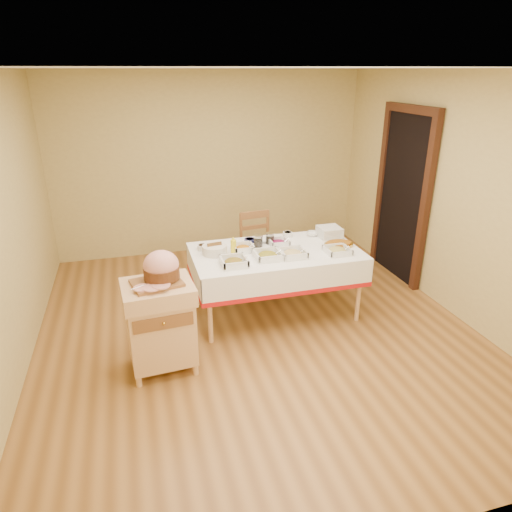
% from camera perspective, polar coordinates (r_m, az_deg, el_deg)
% --- Properties ---
extents(room_shell, '(5.00, 5.00, 5.00)m').
position_cam_1_polar(room_shell, '(4.44, 0.10, 5.41)').
color(room_shell, olive).
rests_on(room_shell, ground).
extents(doorway, '(0.09, 1.10, 2.20)m').
position_cam_1_polar(doorway, '(6.19, 17.91, 7.43)').
color(doorway, black).
rests_on(doorway, ground).
extents(dining_table, '(1.82, 1.02, 0.76)m').
position_cam_1_polar(dining_table, '(5.03, 2.46, -1.03)').
color(dining_table, '#DFB07B').
rests_on(dining_table, ground).
extents(butcher_cart, '(0.65, 0.55, 0.86)m').
position_cam_1_polar(butcher_cart, '(4.22, -11.87, -8.04)').
color(butcher_cart, '#DFB07B').
rests_on(butcher_cart, ground).
extents(dining_chair, '(0.46, 0.44, 0.95)m').
position_cam_1_polar(dining_chair, '(5.74, 0.32, 0.85)').
color(dining_chair, brown).
rests_on(dining_chair, ground).
extents(ham_on_board, '(0.44, 0.42, 0.29)m').
position_cam_1_polar(ham_on_board, '(4.03, -11.84, -1.62)').
color(ham_on_board, brown).
rests_on(ham_on_board, butcher_cart).
extents(serving_dish_a, '(0.27, 0.26, 0.11)m').
position_cam_1_polar(serving_dish_a, '(4.59, -2.78, -0.72)').
color(serving_dish_a, silver).
rests_on(serving_dish_a, dining_table).
extents(serving_dish_b, '(0.27, 0.27, 0.11)m').
position_cam_1_polar(serving_dish_b, '(4.75, 1.49, 0.11)').
color(serving_dish_b, silver).
rests_on(serving_dish_b, dining_table).
extents(serving_dish_c, '(0.26, 0.26, 0.11)m').
position_cam_1_polar(serving_dish_c, '(4.81, 4.61, 0.34)').
color(serving_dish_c, silver).
rests_on(serving_dish_c, dining_table).
extents(serving_dish_d, '(0.25, 0.25, 0.10)m').
position_cam_1_polar(serving_dish_d, '(4.96, 10.15, 0.69)').
color(serving_dish_d, silver).
rests_on(serving_dish_d, dining_table).
extents(serving_dish_e, '(0.23, 0.22, 0.10)m').
position_cam_1_polar(serving_dish_e, '(4.95, -1.60, 1.02)').
color(serving_dish_e, silver).
rests_on(serving_dish_e, dining_table).
extents(serving_dish_f, '(0.22, 0.21, 0.10)m').
position_cam_1_polar(serving_dish_f, '(5.12, 2.86, 1.71)').
color(serving_dish_f, silver).
rests_on(serving_dish_f, dining_table).
extents(small_bowl_left, '(0.12, 0.12, 0.06)m').
position_cam_1_polar(small_bowl_left, '(5.01, -6.64, 1.13)').
color(small_bowl_left, silver).
rests_on(small_bowl_left, dining_table).
extents(small_bowl_mid, '(0.12, 0.12, 0.05)m').
position_cam_1_polar(small_bowl_mid, '(5.17, -0.79, 1.93)').
color(small_bowl_mid, navy).
rests_on(small_bowl_mid, dining_table).
extents(small_bowl_right, '(0.11, 0.11, 0.05)m').
position_cam_1_polar(small_bowl_right, '(5.39, 3.97, 2.76)').
color(small_bowl_right, silver).
rests_on(small_bowl_right, dining_table).
extents(bowl_white_imported, '(0.15, 0.15, 0.03)m').
position_cam_1_polar(bowl_white_imported, '(5.21, 0.86, 1.94)').
color(bowl_white_imported, silver).
rests_on(bowl_white_imported, dining_table).
extents(bowl_small_imported, '(0.18, 0.18, 0.04)m').
position_cam_1_polar(bowl_small_imported, '(5.45, 7.07, 2.78)').
color(bowl_small_imported, silver).
rests_on(bowl_small_imported, dining_table).
extents(preserve_jar_left, '(0.11, 0.11, 0.14)m').
position_cam_1_polar(preserve_jar_left, '(5.06, 0.26, 1.86)').
color(preserve_jar_left, silver).
rests_on(preserve_jar_left, dining_table).
extents(preserve_jar_right, '(0.10, 0.10, 0.13)m').
position_cam_1_polar(preserve_jar_right, '(5.15, 1.75, 2.16)').
color(preserve_jar_right, silver).
rests_on(preserve_jar_right, dining_table).
extents(mustard_bottle, '(0.06, 0.06, 0.19)m').
position_cam_1_polar(mustard_bottle, '(4.87, -2.85, 1.29)').
color(mustard_bottle, yellow).
rests_on(mustard_bottle, dining_table).
extents(bread_basket, '(0.27, 0.27, 0.12)m').
position_cam_1_polar(bread_basket, '(4.88, -5.19, 0.81)').
color(bread_basket, silver).
rests_on(bread_basket, dining_table).
extents(plate_stack, '(0.25, 0.25, 0.12)m').
position_cam_1_polar(plate_stack, '(5.42, 9.16, 2.97)').
color(plate_stack, silver).
rests_on(plate_stack, dining_table).
extents(brass_platter, '(0.34, 0.24, 0.04)m').
position_cam_1_polar(brass_platter, '(5.17, 10.28, 1.46)').
color(brass_platter, gold).
rests_on(brass_platter, dining_table).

